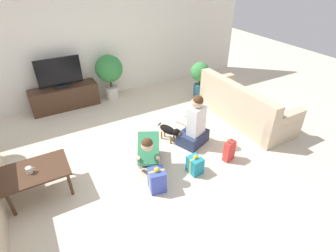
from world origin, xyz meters
TOP-DOWN VIEW (x-y plane):
  - ground_plane at (0.00, 0.00)m, footprint 16.00×16.00m
  - wall_back at (0.00, 2.63)m, footprint 8.40×0.06m
  - sofa_right at (2.41, 0.00)m, footprint 0.86×2.09m
  - coffee_table at (-1.58, -0.14)m, footprint 0.87×0.62m
  - tv_console at (-0.73, 2.35)m, footprint 1.44×0.42m
  - tv at (-0.73, 2.35)m, footprint 0.92×0.20m
  - potted_plant_corner_right at (2.27, 1.40)m, footprint 0.45×0.45m
  - potted_plant_back_right at (0.34, 2.30)m, footprint 0.63×0.63m
  - person_kneeling at (0.04, -0.40)m, footprint 0.63×0.82m
  - person_sitting at (1.04, -0.21)m, footprint 0.63×0.59m
  - dog at (0.68, 0.06)m, footprint 0.26×0.53m
  - gift_box_a at (0.62, -0.86)m, footprint 0.22×0.25m
  - gift_box_b at (-0.07, -0.90)m, footprint 0.27×0.28m
  - gift_bag_a at (1.29, -0.89)m, footprint 0.22×0.15m
  - mug at (-1.64, -0.16)m, footprint 0.12×0.08m

SIDE VIEW (x-z plane):
  - ground_plane at x=0.00m, z-range 0.00..0.00m
  - gift_box_a at x=0.62m, z-range -0.03..0.31m
  - gift_box_b at x=-0.07m, z-range -0.03..0.39m
  - gift_bag_a at x=1.29m, z-range -0.01..0.38m
  - dog at x=0.68m, z-range 0.06..0.40m
  - tv_console at x=-0.73m, z-range 0.00..0.52m
  - sofa_right at x=2.41m, z-range -0.12..0.72m
  - person_kneeling at x=0.04m, z-range -0.05..0.72m
  - person_sitting at x=1.04m, z-range -0.13..0.86m
  - coffee_table at x=-1.58m, z-range 0.17..0.60m
  - mug at x=-1.64m, z-range 0.44..0.53m
  - potted_plant_corner_right at x=2.27m, z-range 0.11..0.95m
  - potted_plant_back_right at x=0.34m, z-range 0.16..1.22m
  - tv at x=-0.73m, z-range 0.48..1.13m
  - wall_back at x=0.00m, z-range 0.00..2.60m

